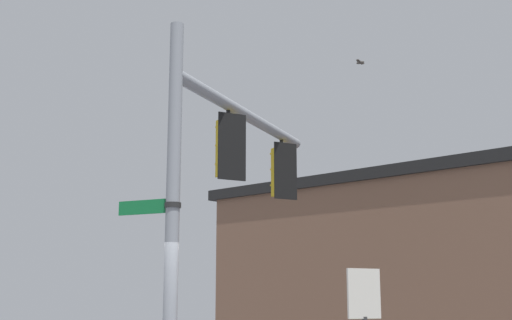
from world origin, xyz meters
TOP-DOWN VIEW (x-y plane):
  - signal_pole at (0.00, 0.00)m, footprint 0.22×0.22m
  - mast_arm at (2.09, 1.67)m, footprint 4.31×3.51m
  - traffic_light_nearest_pole at (1.46, 1.19)m, footprint 0.54×0.49m
  - traffic_light_mid_inner at (3.48, 2.80)m, footprint 0.54×0.49m
  - street_name_sign at (-0.18, 0.23)m, footprint 0.75×0.90m
  - bird_flying at (5.14, 2.10)m, footprint 0.31×0.21m
  - storefront_building at (9.58, 3.72)m, footprint 10.39×14.89m
  - historical_marker at (2.78, -1.01)m, footprint 0.60×0.08m

SIDE VIEW (x-z plane):
  - historical_marker at x=2.78m, z-range 0.34..2.47m
  - storefront_building at x=9.58m, z-range 0.01..4.92m
  - signal_pole at x=0.00m, z-range 0.00..6.01m
  - street_name_sign at x=-0.18m, z-range 2.96..3.18m
  - traffic_light_nearest_pole at x=1.46m, z-range 3.69..5.00m
  - traffic_light_mid_inner at x=3.48m, z-range 3.69..5.00m
  - mast_arm at x=2.09m, z-range 5.04..5.26m
  - bird_flying at x=5.14m, z-range 6.84..6.90m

